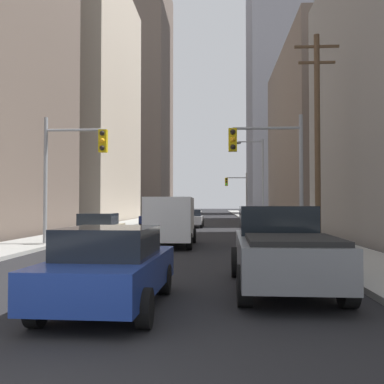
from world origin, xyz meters
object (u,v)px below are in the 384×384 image
(cargo_van_white, at_px, (171,218))
(sedan_navy, at_px, (153,218))
(pickup_truck_grey, at_px, (281,248))
(sedan_silver, at_px, (192,218))
(traffic_signal_near_right, at_px, (270,158))
(traffic_signal_near_left, at_px, (72,160))
(sedan_beige, at_px, (99,229))
(traffic_signal_far_right, at_px, (237,189))
(sedan_blue, at_px, (110,267))

(cargo_van_white, distance_m, sedan_navy, 18.47)
(pickup_truck_grey, height_order, sedan_silver, pickup_truck_grey)
(traffic_signal_near_right, bearing_deg, traffic_signal_near_left, -180.00)
(sedan_beige, bearing_deg, traffic_signal_far_right, 77.21)
(cargo_van_white, bearing_deg, sedan_navy, 100.88)
(traffic_signal_far_right, bearing_deg, pickup_truck_grey, -91.37)
(pickup_truck_grey, relative_size, traffic_signal_near_left, 0.91)
(sedan_silver, xyz_separation_m, traffic_signal_near_left, (-4.59, -17.43, 3.23))
(traffic_signal_far_right, bearing_deg, sedan_silver, -103.56)
(pickup_truck_grey, height_order, sedan_beige, pickup_truck_grey)
(sedan_silver, bearing_deg, traffic_signal_far_right, 76.44)
(sedan_beige, xyz_separation_m, sedan_silver, (3.50, 16.64, 0.00))
(sedan_navy, relative_size, traffic_signal_near_left, 0.70)
(sedan_navy, distance_m, traffic_signal_near_right, 20.54)
(sedan_blue, relative_size, sedan_silver, 1.01)
(cargo_van_white, height_order, traffic_signal_far_right, traffic_signal_far_right)
(cargo_van_white, distance_m, sedan_beige, 3.54)
(pickup_truck_grey, xyz_separation_m, traffic_signal_near_left, (-8.21, 9.74, 3.07))
(cargo_van_white, xyz_separation_m, traffic_signal_far_right, (4.75, 36.59, 2.71))
(traffic_signal_near_right, bearing_deg, pickup_truck_grey, -95.25)
(pickup_truck_grey, distance_m, cargo_van_white, 10.87)
(sedan_navy, xyz_separation_m, traffic_signal_far_right, (8.23, 18.46, 3.23))
(cargo_van_white, distance_m, sedan_silver, 16.93)
(sedan_beige, distance_m, traffic_signal_far_right, 37.37)
(sedan_silver, bearing_deg, traffic_signal_near_left, -104.75)
(sedan_navy, bearing_deg, sedan_silver, -19.09)
(sedan_beige, bearing_deg, sedan_blue, -73.94)
(sedan_silver, bearing_deg, sedan_blue, -89.70)
(sedan_navy, xyz_separation_m, traffic_signal_near_right, (8.01, -18.64, 3.25))
(sedan_blue, distance_m, sedan_silver, 29.32)
(cargo_van_white, xyz_separation_m, sedan_navy, (-3.49, 18.13, -0.52))
(traffic_signal_near_left, bearing_deg, sedan_silver, 75.25)
(traffic_signal_near_left, bearing_deg, cargo_van_white, 6.27)
(sedan_blue, bearing_deg, traffic_signal_near_left, 111.75)
(pickup_truck_grey, bearing_deg, sedan_silver, 97.60)
(cargo_van_white, height_order, sedan_navy, cargo_van_white)
(sedan_beige, relative_size, traffic_signal_far_right, 0.71)
(pickup_truck_grey, distance_m, sedan_beige, 12.71)
(pickup_truck_grey, bearing_deg, traffic_signal_near_left, 130.14)
(sedan_beige, height_order, sedan_silver, same)
(cargo_van_white, relative_size, traffic_signal_near_left, 0.88)
(traffic_signal_near_left, xyz_separation_m, traffic_signal_far_right, (9.33, 37.10, -0.01))
(cargo_van_white, relative_size, sedan_blue, 1.23)
(sedan_silver, distance_m, traffic_signal_near_left, 18.31)
(sedan_silver, bearing_deg, cargo_van_white, -90.01)
(traffic_signal_near_left, distance_m, traffic_signal_near_right, 9.11)
(sedan_beige, height_order, traffic_signal_near_right, traffic_signal_near_right)
(pickup_truck_grey, xyz_separation_m, sedan_blue, (-3.47, -2.14, -0.16))
(pickup_truck_grey, distance_m, traffic_signal_far_right, 46.95)
(sedan_beige, bearing_deg, traffic_signal_near_right, -5.61)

